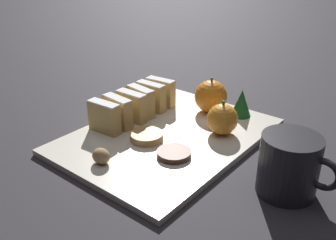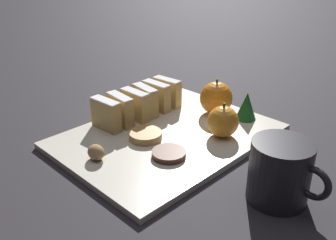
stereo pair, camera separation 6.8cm
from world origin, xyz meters
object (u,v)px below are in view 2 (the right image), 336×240
object	(u,v)px
orange_far	(216,98)
coffee_mug	(280,172)
chocolate_cookie	(169,154)
walnut	(96,152)
orange_near	(223,121)

from	to	relation	value
orange_far	coffee_mug	size ratio (longest dim) A/B	0.65
chocolate_cookie	coffee_mug	xyz separation A→B (m)	(0.19, 0.04, 0.03)
walnut	orange_far	bearing A→B (deg)	85.23
orange_near	orange_far	xyz separation A→B (m)	(-0.08, 0.08, 0.01)
walnut	chocolate_cookie	size ratio (longest dim) A/B	0.55
chocolate_cookie	walnut	bearing A→B (deg)	-130.79
coffee_mug	orange_far	bearing A→B (deg)	146.77
orange_far	walnut	xyz separation A→B (m)	(-0.03, -0.30, -0.02)
orange_far	orange_near	bearing A→B (deg)	-44.54
orange_far	walnut	size ratio (longest dim) A/B	2.38
orange_far	walnut	distance (m)	0.31
chocolate_cookie	coffee_mug	size ratio (longest dim) A/B	0.50
orange_near	coffee_mug	world-z (taller)	coffee_mug
walnut	chocolate_cookie	world-z (taller)	walnut
orange_near	walnut	world-z (taller)	orange_near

